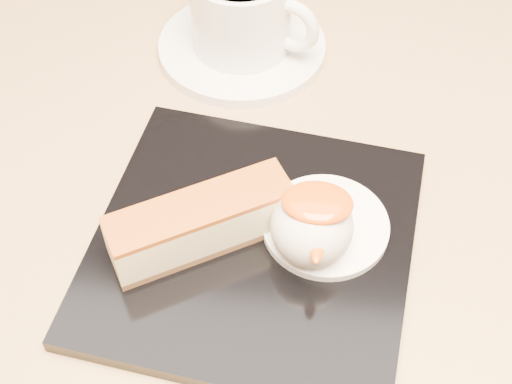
# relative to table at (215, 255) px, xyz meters

# --- Properties ---
(table) EXTENTS (0.80, 0.80, 0.72)m
(table) POSITION_rel_table_xyz_m (0.00, 0.00, 0.00)
(table) COLOR black
(table) RESTS_ON ground
(dessert_plate) EXTENTS (0.25, 0.25, 0.01)m
(dessert_plate) POSITION_rel_table_xyz_m (0.05, -0.09, 0.16)
(dessert_plate) COLOR black
(dessert_plate) RESTS_ON table
(cheesecake) EXTENTS (0.13, 0.09, 0.04)m
(cheesecake) POSITION_rel_table_xyz_m (0.01, -0.10, 0.19)
(cheesecake) COLOR brown
(cheesecake) RESTS_ON dessert_plate
(cream_smear) EXTENTS (0.09, 0.09, 0.01)m
(cream_smear) POSITION_rel_table_xyz_m (0.10, -0.08, 0.17)
(cream_smear) COLOR white
(cream_smear) RESTS_ON dessert_plate
(ice_cream_scoop) EXTENTS (0.06, 0.06, 0.06)m
(ice_cream_scoop) POSITION_rel_table_xyz_m (0.09, -0.10, 0.19)
(ice_cream_scoop) COLOR white
(ice_cream_scoop) RESTS_ON cream_smear
(mango_sauce) EXTENTS (0.05, 0.04, 0.01)m
(mango_sauce) POSITION_rel_table_xyz_m (0.09, -0.10, 0.22)
(mango_sauce) COLOR #E54C07
(mango_sauce) RESTS_ON ice_cream_scoop
(mint_sprig) EXTENTS (0.03, 0.02, 0.00)m
(mint_sprig) POSITION_rel_table_xyz_m (0.07, -0.06, 0.17)
(mint_sprig) COLOR #2C7F29
(mint_sprig) RESTS_ON cream_smear
(saucer) EXTENTS (0.15, 0.15, 0.01)m
(saucer) POSITION_rel_table_xyz_m (0.01, 0.12, 0.16)
(saucer) COLOR white
(saucer) RESTS_ON table
(coffee_cup) EXTENTS (0.11, 0.09, 0.07)m
(coffee_cup) POSITION_rel_table_xyz_m (0.02, 0.12, 0.20)
(coffee_cup) COLOR white
(coffee_cup) RESTS_ON saucer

